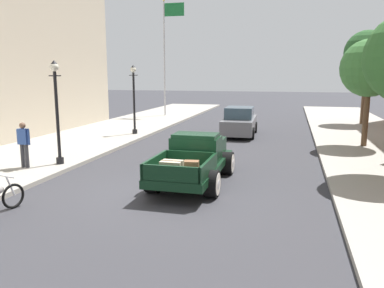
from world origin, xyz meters
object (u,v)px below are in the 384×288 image
at_px(car_background_grey, 239,122).
at_px(pedestrian_sidewalk_left, 24,142).
at_px(street_lamp_far, 134,94).
at_px(flagpole, 167,45).
at_px(street_tree_second, 370,68).
at_px(street_tree_third, 367,53).
at_px(street_lamp_near, 57,105).
at_px(hotrod_truck_dark_green, 195,158).

relative_size(car_background_grey, pedestrian_sidewalk_left, 2.64).
relative_size(street_lamp_far, flagpole, 0.42).
distance_m(car_background_grey, street_lamp_far, 6.23).
bearing_deg(pedestrian_sidewalk_left, street_tree_second, 31.35).
bearing_deg(car_background_grey, street_tree_third, 39.70).
distance_m(car_background_grey, street_lamp_near, 11.14).
relative_size(street_lamp_far, street_tree_second, 0.78).
bearing_deg(street_tree_third, hotrod_truck_dark_green, -115.30).
relative_size(street_lamp_near, street_lamp_far, 1.00).
bearing_deg(street_tree_second, pedestrian_sidewalk_left, -148.65).
bearing_deg(hotrod_truck_dark_green, street_lamp_near, 174.76).
xyz_separation_m(street_lamp_far, street_tree_second, (12.01, -0.83, 1.37)).
xyz_separation_m(hotrod_truck_dark_green, street_tree_third, (7.71, 16.32, 4.12)).
bearing_deg(street_tree_third, flagpole, 172.54).
bearing_deg(street_tree_third, street_tree_second, -98.38).
height_order(street_lamp_near, street_tree_second, street_tree_second).
xyz_separation_m(street_lamp_far, street_tree_third, (13.33, 8.09, 2.49)).
xyz_separation_m(hotrod_truck_dark_green, flagpole, (-6.89, 18.23, 5.02)).
distance_m(street_lamp_far, street_tree_second, 12.12).
height_order(hotrod_truck_dark_green, car_background_grey, car_background_grey).
relative_size(street_lamp_far, street_tree_third, 0.62).
bearing_deg(street_lamp_near, street_tree_third, 50.32).
distance_m(car_background_grey, flagpole, 11.90).
xyz_separation_m(street_lamp_far, flagpole, (-1.28, 10.00, 3.39)).
xyz_separation_m(street_tree_second, street_tree_third, (1.31, 8.92, 1.12)).
distance_m(street_lamp_far, flagpole, 10.64).
height_order(street_lamp_far, flagpole, flagpole).
height_order(flagpole, street_tree_second, flagpole).
xyz_separation_m(hotrod_truck_dark_green, street_lamp_far, (-5.61, 8.23, 1.63)).
bearing_deg(street_lamp_far, flagpole, 97.27).
bearing_deg(street_lamp_far, street_tree_second, -3.94).
distance_m(hotrod_truck_dark_green, street_tree_second, 10.23).
height_order(hotrod_truck_dark_green, street_lamp_near, street_lamp_near).
height_order(street_lamp_far, street_tree_second, street_tree_second).
relative_size(hotrod_truck_dark_green, street_lamp_far, 1.29).
bearing_deg(pedestrian_sidewalk_left, car_background_grey, 58.17).
distance_m(flagpole, street_tree_second, 17.26).
distance_m(pedestrian_sidewalk_left, street_lamp_near, 1.78).
relative_size(hotrod_truck_dark_green, street_lamp_near, 1.29).
relative_size(pedestrian_sidewalk_left, street_lamp_near, 0.43).
distance_m(street_tree_second, street_tree_third, 9.09).
bearing_deg(street_tree_second, hotrod_truck_dark_green, -130.85).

